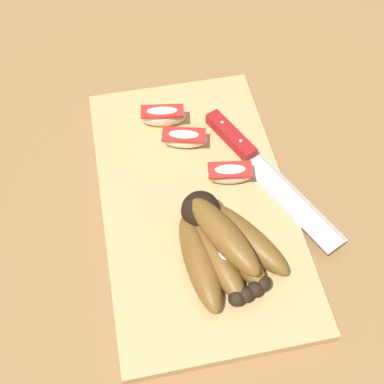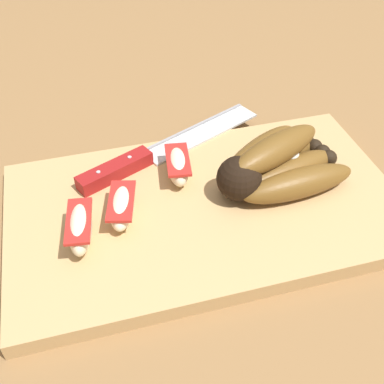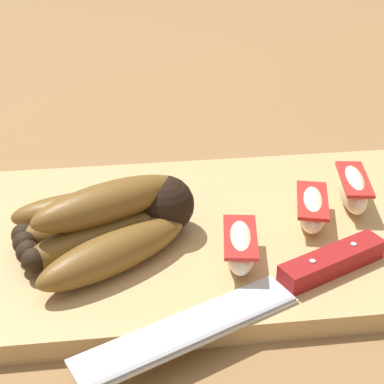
{
  "view_description": "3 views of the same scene",
  "coord_description": "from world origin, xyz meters",
  "px_view_note": "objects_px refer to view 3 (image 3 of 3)",
  "views": [
    {
      "loc": [
        0.36,
        -0.1,
        0.6
      ],
      "look_at": [
        -0.01,
        -0.02,
        0.03
      ],
      "focal_mm": 46.03,
      "sensor_mm": 36.0,
      "label": 1
    },
    {
      "loc": [
        -0.13,
        -0.4,
        0.4
      ],
      "look_at": [
        -0.02,
        -0.01,
        0.03
      ],
      "focal_mm": 44.7,
      "sensor_mm": 36.0,
      "label": 2
    },
    {
      "loc": [
        0.06,
        0.45,
        0.35
      ],
      "look_at": [
        0.0,
        -0.03,
        0.05
      ],
      "focal_mm": 57.86,
      "sensor_mm": 36.0,
      "label": 3
    }
  ],
  "objects_px": {
    "apple_wedge_far": "(240,246)",
    "apple_wedge_near": "(353,189)",
    "banana_bunch": "(109,222)",
    "apple_wedge_middle": "(312,208)",
    "chefs_knife": "(286,284)"
  },
  "relations": [
    {
      "from": "apple_wedge_far",
      "to": "apple_wedge_near",
      "type": "bearing_deg",
      "value": -148.77
    },
    {
      "from": "banana_bunch",
      "to": "apple_wedge_near",
      "type": "height_order",
      "value": "banana_bunch"
    },
    {
      "from": "apple_wedge_far",
      "to": "apple_wedge_middle",
      "type": "bearing_deg",
      "value": -146.24
    },
    {
      "from": "banana_bunch",
      "to": "apple_wedge_far",
      "type": "bearing_deg",
      "value": 160.43
    },
    {
      "from": "chefs_knife",
      "to": "apple_wedge_near",
      "type": "height_order",
      "value": "apple_wedge_near"
    },
    {
      "from": "chefs_knife",
      "to": "banana_bunch",
      "type": "bearing_deg",
      "value": -29.66
    },
    {
      "from": "chefs_knife",
      "to": "apple_wedge_middle",
      "type": "bearing_deg",
      "value": -116.78
    },
    {
      "from": "chefs_knife",
      "to": "apple_wedge_middle",
      "type": "distance_m",
      "value": 0.1
    },
    {
      "from": "banana_bunch",
      "to": "apple_wedge_far",
      "type": "xyz_separation_m",
      "value": [
        -0.11,
        0.04,
        -0.01
      ]
    },
    {
      "from": "apple_wedge_near",
      "to": "chefs_knife",
      "type": "bearing_deg",
      "value": 51.01
    },
    {
      "from": "chefs_knife",
      "to": "apple_wedge_middle",
      "type": "relative_size",
      "value": 3.58
    },
    {
      "from": "apple_wedge_near",
      "to": "apple_wedge_far",
      "type": "relative_size",
      "value": 1.05
    },
    {
      "from": "banana_bunch",
      "to": "chefs_knife",
      "type": "height_order",
      "value": "banana_bunch"
    },
    {
      "from": "chefs_knife",
      "to": "apple_wedge_far",
      "type": "relative_size",
      "value": 3.76
    },
    {
      "from": "apple_wedge_middle",
      "to": "apple_wedge_far",
      "type": "relative_size",
      "value": 1.05
    }
  ]
}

